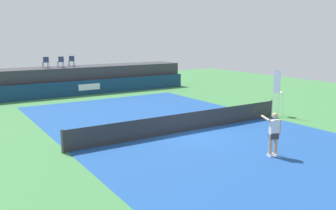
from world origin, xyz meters
name	(u,v)px	position (x,y,z in m)	size (l,w,h in m)	color
ground_plane	(155,120)	(0.00, 3.00, 0.00)	(48.00, 48.00, 0.00)	#3D7A42
court_inner	(186,131)	(0.00, 0.00, 0.00)	(12.00, 22.00, 0.00)	#1C478C
sponsor_wall	(89,87)	(0.00, 13.50, 0.60)	(18.00, 0.22, 1.20)	navy
spectator_platform	(81,79)	(0.00, 15.30, 1.10)	(18.00, 2.80, 2.20)	#38383D
spectator_chair_far_left	(46,62)	(-2.90, 15.20, 2.69)	(0.45, 0.45, 0.89)	#2D3D56
spectator_chair_left	(61,61)	(-1.77, 14.99, 2.69)	(0.45, 0.45, 0.89)	#2D3D56
spectator_chair_center	(71,61)	(-0.73, 15.48, 2.69)	(0.47, 0.47, 0.89)	#2D3D56
umpire_chair	(277,90)	(6.64, -0.02, 1.59)	(0.51, 0.51, 2.76)	white
tennis_net	(186,122)	(0.00, 0.00, 0.47)	(12.40, 0.02, 0.95)	#2D2D2D
net_post_near	(62,141)	(-6.20, 0.00, 0.50)	(0.10, 0.10, 1.00)	#4C4C51
net_post_far	(271,108)	(6.20, 0.00, 0.50)	(0.10, 0.10, 1.00)	#4C4C51
tennis_player	(273,133)	(0.71, -4.88, 0.96)	(0.55, 1.25, 1.77)	white
tennis_ball	(175,100)	(4.40, 7.50, 0.04)	(0.07, 0.07, 0.07)	#D8EA33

